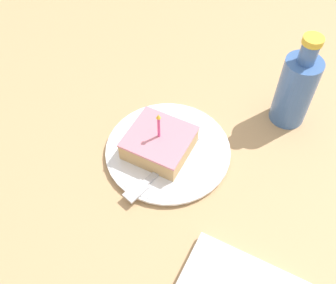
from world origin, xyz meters
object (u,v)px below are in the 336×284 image
object	(u,v)px
plate	(168,150)
fork	(159,171)
cake_slice	(159,143)
bottle	(296,89)

from	to	relation	value
plate	fork	bearing A→B (deg)	10.09
cake_slice	bottle	bearing A→B (deg)	137.23
plate	bottle	world-z (taller)	bottle
plate	bottle	size ratio (longest dim) A/B	1.19
cake_slice	bottle	world-z (taller)	bottle
plate	cake_slice	xyz separation A→B (m)	(0.01, -0.01, 0.03)
plate	cake_slice	bearing A→B (deg)	-56.04
fork	cake_slice	bearing A→B (deg)	-152.48
cake_slice	bottle	xyz separation A→B (m)	(-0.21, 0.19, 0.05)
plate	fork	xyz separation A→B (m)	(0.05, 0.01, 0.01)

